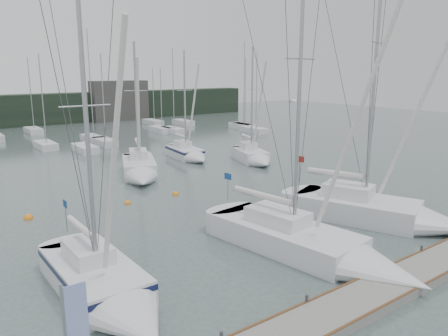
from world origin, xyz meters
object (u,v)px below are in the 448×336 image
(sailboat_near_left, at_px, (109,292))
(sailboat_near_center, at_px, (327,251))
(sailboat_mid_c, at_px, (140,171))
(buoy_a, at_px, (128,203))
(sailboat_mid_e, at_px, (255,158))
(sailboat_near_right, at_px, (393,215))
(buoy_b, at_px, (176,195))
(sailboat_mid_d, at_px, (190,154))
(buoy_c, at_px, (28,218))

(sailboat_near_left, distance_m, sailboat_near_center, 10.15)
(sailboat_mid_c, bearing_deg, buoy_a, -100.71)
(sailboat_mid_e, bearing_deg, sailboat_near_left, -124.29)
(sailboat_near_right, xyz_separation_m, sailboat_mid_c, (-7.11, 19.14, -0.01))
(sailboat_near_center, bearing_deg, sailboat_near_left, 158.22)
(buoy_b, bearing_deg, sailboat_mid_e, 22.75)
(sailboat_near_left, xyz_separation_m, buoy_b, (9.83, 11.86, -0.57))
(sailboat_mid_c, distance_m, buoy_a, 7.04)
(sailboat_mid_c, distance_m, buoy_b, 5.98)
(sailboat_mid_c, bearing_deg, buoy_b, -68.30)
(sailboat_mid_d, xyz_separation_m, buoy_b, (-7.55, -10.16, -0.55))
(sailboat_near_left, relative_size, sailboat_mid_d, 1.12)
(buoy_b, relative_size, buoy_c, 0.88)
(sailboat_near_right, height_order, buoy_b, sailboat_near_right)
(sailboat_near_left, distance_m, buoy_c, 12.71)
(sailboat_mid_c, bearing_deg, sailboat_mid_e, 17.25)
(sailboat_near_left, bearing_deg, buoy_b, 49.88)
(sailboat_near_left, bearing_deg, sailboat_near_center, -14.34)
(buoy_b, distance_m, buoy_c, 10.03)
(buoy_b, bearing_deg, buoy_a, 179.11)
(sailboat_near_left, bearing_deg, sailboat_mid_d, 51.25)
(buoy_b, height_order, buoy_c, buoy_c)
(sailboat_near_center, distance_m, sailboat_mid_d, 25.59)
(sailboat_mid_e, relative_size, buoy_c, 20.25)
(buoy_a, bearing_deg, sailboat_near_center, -75.26)
(sailboat_near_center, xyz_separation_m, sailboat_mid_e, (11.78, 19.24, -0.01))
(sailboat_mid_e, bearing_deg, buoy_a, -144.70)
(sailboat_mid_d, height_order, sailboat_mid_e, sailboat_mid_e)
(sailboat_mid_e, bearing_deg, sailboat_near_right, -86.51)
(sailboat_mid_e, height_order, buoy_a, sailboat_mid_e)
(sailboat_near_center, height_order, sailboat_mid_d, sailboat_near_center)
(sailboat_near_center, relative_size, buoy_b, 31.38)
(sailboat_near_center, bearing_deg, buoy_c, 115.59)
(sailboat_near_center, height_order, sailboat_near_right, sailboat_near_right)
(sailboat_near_center, relative_size, buoy_a, 34.89)
(sailboat_near_left, relative_size, sailboat_near_right, 0.73)
(sailboat_mid_e, xyz_separation_m, buoy_a, (-15.55, -4.89, -0.55))
(sailboat_near_center, height_order, buoy_a, sailboat_near_center)
(sailboat_near_center, xyz_separation_m, sailboat_near_right, (7.13, 1.11, 0.07))
(sailboat_mid_d, bearing_deg, sailboat_near_right, -84.62)
(sailboat_near_left, xyz_separation_m, sailboat_mid_c, (9.88, 17.81, 0.06))
(sailboat_near_left, bearing_deg, buoy_a, 62.53)
(sailboat_mid_c, relative_size, sailboat_mid_d, 1.04)
(buoy_b, bearing_deg, sailboat_near_left, -129.65)
(sailboat_mid_c, xyz_separation_m, buoy_b, (-0.04, -5.95, -0.63))
(sailboat_mid_c, bearing_deg, sailboat_near_right, -47.50)
(buoy_c, bearing_deg, sailboat_near_center, -56.50)
(buoy_b, bearing_deg, sailboat_near_right, -61.53)
(sailboat_mid_d, bearing_deg, sailboat_near_center, -100.75)
(sailboat_mid_d, xyz_separation_m, sailboat_mid_e, (4.24, -5.22, 0.01))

